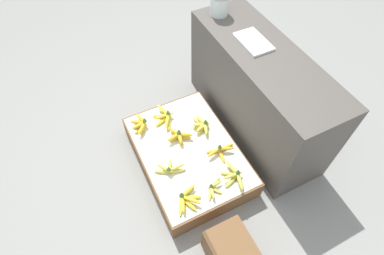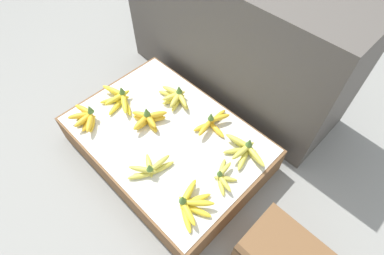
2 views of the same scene
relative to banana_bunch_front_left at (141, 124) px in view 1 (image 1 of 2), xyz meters
name	(u,v)px [view 1 (image 1 of 2)]	position (x,y,z in m)	size (l,w,h in m)	color
ground_plane	(188,161)	(0.36, 0.24, -0.21)	(10.00, 10.00, 0.00)	gray
display_platform	(188,155)	(0.36, 0.24, -0.12)	(1.02, 0.72, 0.18)	brown
back_vendor_table	(257,93)	(0.25, 0.91, 0.17)	(1.39, 0.48, 0.78)	#4C4742
banana_bunch_front_left	(141,124)	(0.00, 0.00, 0.00)	(0.21, 0.13, 0.11)	gold
banana_bunch_front_midright	(170,169)	(0.48, 0.05, 0.00)	(0.15, 0.23, 0.10)	gold
banana_bunch_front_right	(186,199)	(0.73, 0.05, 0.00)	(0.19, 0.21, 0.10)	yellow
banana_bunch_middle_left	(165,117)	(0.01, 0.21, 0.00)	(0.28, 0.18, 0.10)	yellow
banana_bunch_middle_midleft	(179,136)	(0.24, 0.22, 0.00)	(0.18, 0.21, 0.11)	gold
banana_bunch_middle_right	(213,188)	(0.74, 0.26, -0.01)	(0.15, 0.16, 0.08)	gold
banana_bunch_back_midleft	(203,126)	(0.23, 0.44, 0.00)	(0.23, 0.14, 0.11)	#DBCC4C
banana_bunch_back_midright	(220,150)	(0.50, 0.45, 0.00)	(0.16, 0.24, 0.10)	gold
banana_bunch_back_right	(235,175)	(0.73, 0.44, 0.00)	(0.26, 0.17, 0.10)	gold
glass_jar	(220,4)	(-0.32, 0.85, 0.65)	(0.15, 0.15, 0.16)	silver
foam_tray_white	(253,42)	(0.11, 0.89, 0.57)	(0.28, 0.18, 0.02)	white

